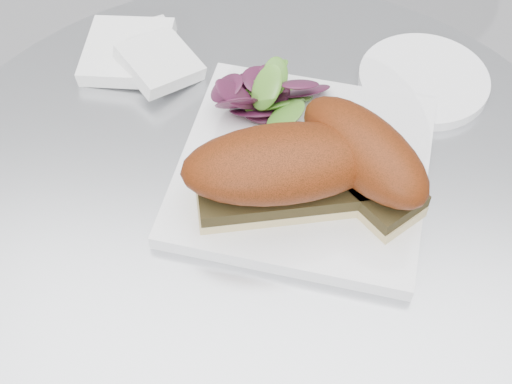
# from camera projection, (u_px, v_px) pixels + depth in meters

# --- Properties ---
(table) EXTENTS (0.70, 0.70, 0.73)m
(table) POSITION_uv_depth(u_px,v_px,m) (258.00, 326.00, 0.87)
(table) COLOR silver
(table) RESTS_ON ground
(plate) EXTENTS (0.27, 0.27, 0.02)m
(plate) POSITION_uv_depth(u_px,v_px,m) (303.00, 169.00, 0.70)
(plate) COLOR white
(plate) RESTS_ON table
(sandwich_left) EXTENTS (0.19, 0.12, 0.08)m
(sandwich_left) POSITION_uv_depth(u_px,v_px,m) (282.00, 170.00, 0.63)
(sandwich_left) COLOR #CCB87F
(sandwich_left) RESTS_ON plate
(sandwich_right) EXTENTS (0.15, 0.15, 0.08)m
(sandwich_right) POSITION_uv_depth(u_px,v_px,m) (363.00, 157.00, 0.64)
(sandwich_right) COLOR #CCB87F
(sandwich_right) RESTS_ON plate
(salad) EXTENTS (0.11, 0.11, 0.05)m
(salad) POSITION_uv_depth(u_px,v_px,m) (264.00, 93.00, 0.71)
(salad) COLOR #569530
(salad) RESTS_ON plate
(napkin) EXTENTS (0.16, 0.16, 0.02)m
(napkin) POSITION_uv_depth(u_px,v_px,m) (144.00, 63.00, 0.79)
(napkin) COLOR white
(napkin) RESTS_ON table
(saucer) EXTENTS (0.14, 0.14, 0.01)m
(saucer) POSITION_uv_depth(u_px,v_px,m) (424.00, 80.00, 0.78)
(saucer) COLOR white
(saucer) RESTS_ON table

